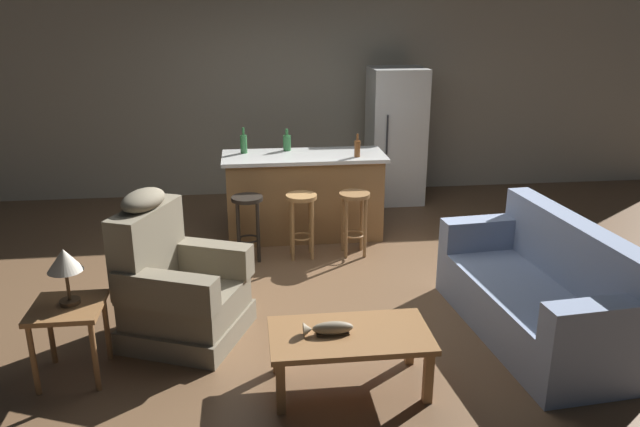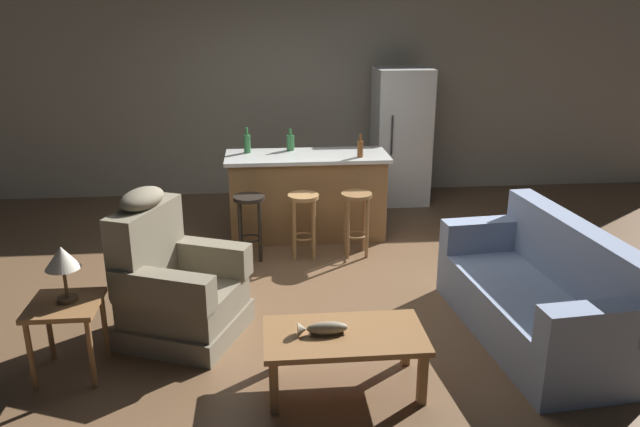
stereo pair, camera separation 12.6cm
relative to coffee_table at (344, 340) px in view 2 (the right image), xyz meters
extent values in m
plane|color=brown|center=(-0.03, 1.66, -0.36)|extent=(12.00, 12.00, 0.00)
cube|color=#A89E89|center=(-0.03, 4.79, 0.94)|extent=(12.00, 0.05, 2.60)
cube|color=olive|center=(0.00, 0.00, 0.04)|extent=(1.10, 0.60, 0.04)
cube|color=olive|center=(-0.49, -0.24, -0.17)|extent=(0.06, 0.06, 0.38)
cube|color=olive|center=(0.49, -0.24, -0.17)|extent=(0.06, 0.06, 0.38)
cube|color=olive|center=(-0.49, 0.24, -0.17)|extent=(0.06, 0.06, 0.38)
cube|color=olive|center=(0.49, 0.24, -0.17)|extent=(0.06, 0.06, 0.38)
cube|color=#4C3823|center=(-0.12, 0.00, 0.06)|extent=(0.22, 0.07, 0.01)
ellipsoid|color=gray|center=(-0.12, 0.00, 0.10)|extent=(0.28, 0.09, 0.09)
cone|color=gray|center=(-0.29, 0.00, 0.10)|extent=(0.06, 0.10, 0.10)
cube|color=#8493B2|center=(1.56, 0.55, -0.26)|extent=(1.00, 1.97, 0.20)
cube|color=#8493B2|center=(1.56, 0.55, -0.05)|extent=(1.00, 1.97, 0.22)
cube|color=#8493B2|center=(1.88, 0.57, 0.32)|extent=(0.37, 1.91, 0.52)
cube|color=#8493B2|center=(1.64, -0.30, 0.20)|extent=(0.85, 0.27, 0.28)
cube|color=#8493B2|center=(1.49, 1.39, 0.20)|extent=(0.85, 0.27, 0.28)
cube|color=#756B56|center=(-1.17, 0.84, -0.27)|extent=(1.10, 1.10, 0.18)
cube|color=#756B56|center=(-1.17, 0.84, -0.06)|extent=(1.03, 1.00, 0.24)
cube|color=#756B56|center=(-1.45, 0.95, 0.38)|extent=(0.51, 0.79, 0.64)
ellipsoid|color=#756B56|center=(-1.45, 0.95, 0.76)|extent=(0.42, 0.53, 0.16)
cube|color=#756B56|center=(-1.03, 1.14, 0.19)|extent=(0.81, 0.47, 0.26)
cube|color=#756B56|center=(-1.28, 0.53, 0.19)|extent=(0.81, 0.47, 0.26)
cube|color=olive|center=(-1.93, 0.36, 0.18)|extent=(0.48, 0.48, 0.04)
cylinder|color=olive|center=(-2.13, 0.16, -0.10)|extent=(0.04, 0.04, 0.52)
cylinder|color=olive|center=(-1.73, 0.16, -0.10)|extent=(0.04, 0.04, 0.52)
cylinder|color=olive|center=(-2.13, 0.56, -0.10)|extent=(0.04, 0.04, 0.52)
cylinder|color=olive|center=(-1.73, 0.56, -0.10)|extent=(0.04, 0.04, 0.52)
cylinder|color=#4C3823|center=(-1.91, 0.38, 0.21)|extent=(0.14, 0.14, 0.03)
cylinder|color=#4C3823|center=(-1.91, 0.38, 0.34)|extent=(0.02, 0.02, 0.22)
cone|color=beige|center=(-1.91, 0.38, 0.53)|extent=(0.24, 0.24, 0.16)
cube|color=olive|center=(-0.03, 3.01, 0.09)|extent=(1.71, 0.63, 0.91)
cube|color=silver|center=(-0.03, 3.01, 0.57)|extent=(1.80, 0.70, 0.04)
cylinder|color=black|center=(-0.67, 2.38, 0.30)|extent=(0.32, 0.32, 0.04)
torus|color=black|center=(-0.67, 2.38, -0.14)|extent=(0.23, 0.23, 0.02)
cylinder|color=black|center=(-0.77, 2.28, -0.04)|extent=(0.04, 0.04, 0.64)
cylinder|color=black|center=(-0.57, 2.28, -0.04)|extent=(0.04, 0.04, 0.64)
cylinder|color=black|center=(-0.77, 2.48, -0.04)|extent=(0.04, 0.04, 0.64)
cylinder|color=black|center=(-0.57, 2.48, -0.04)|extent=(0.04, 0.04, 0.64)
cylinder|color=#A87A47|center=(-0.12, 2.38, 0.30)|extent=(0.32, 0.32, 0.04)
torus|color=#A87A47|center=(-0.12, 2.38, -0.14)|extent=(0.23, 0.23, 0.02)
cylinder|color=#A87A47|center=(-0.22, 2.28, -0.04)|extent=(0.04, 0.04, 0.64)
cylinder|color=#A87A47|center=(-0.02, 2.28, -0.04)|extent=(0.04, 0.04, 0.64)
cylinder|color=#A87A47|center=(-0.22, 2.48, -0.04)|extent=(0.04, 0.04, 0.64)
cylinder|color=#A87A47|center=(-0.02, 2.48, -0.04)|extent=(0.04, 0.04, 0.64)
cylinder|color=olive|center=(0.44, 2.38, 0.30)|extent=(0.32, 0.32, 0.04)
torus|color=olive|center=(0.44, 2.38, -0.14)|extent=(0.23, 0.23, 0.02)
cylinder|color=olive|center=(0.34, 2.28, -0.04)|extent=(0.04, 0.04, 0.64)
cylinder|color=olive|center=(0.54, 2.28, -0.04)|extent=(0.04, 0.04, 0.64)
cylinder|color=olive|center=(0.34, 2.48, -0.04)|extent=(0.04, 0.04, 0.64)
cylinder|color=olive|center=(0.54, 2.48, -0.04)|extent=(0.04, 0.04, 0.64)
cube|color=white|center=(1.29, 4.21, 0.52)|extent=(0.70, 0.66, 1.76)
cylinder|color=#333338|center=(1.10, 3.86, 0.60)|extent=(0.02, 0.02, 0.50)
cylinder|color=brown|center=(0.54, 2.84, 0.67)|extent=(0.06, 0.06, 0.18)
cylinder|color=brown|center=(0.54, 2.84, 0.80)|extent=(0.02, 0.02, 0.08)
cylinder|color=#2D6B38|center=(-0.69, 3.16, 0.69)|extent=(0.08, 0.08, 0.20)
cylinder|color=#2D6B38|center=(-0.69, 3.16, 0.83)|extent=(0.03, 0.03, 0.09)
cylinder|color=#2D6B38|center=(-0.20, 3.23, 0.67)|extent=(0.09, 0.09, 0.17)
cylinder|color=#2D6B38|center=(-0.20, 3.23, 0.80)|extent=(0.03, 0.03, 0.07)
camera|label=1|loc=(-0.64, -3.69, 2.19)|focal=35.00mm
camera|label=2|loc=(-0.52, -3.71, 2.19)|focal=35.00mm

